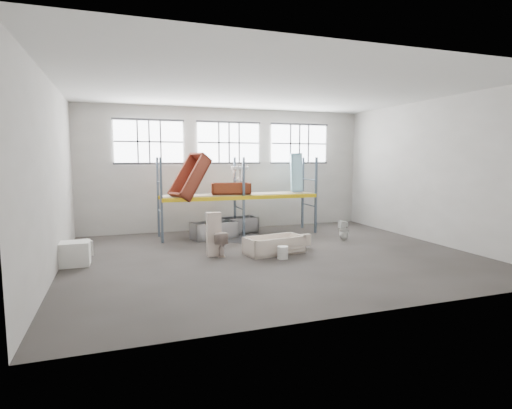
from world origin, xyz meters
name	(u,v)px	position (x,y,z in m)	size (l,w,h in m)	color
floor	(272,256)	(0.00, 0.00, -0.05)	(12.00, 10.00, 0.10)	#4E4744
ceiling	(273,87)	(0.00, 0.00, 5.05)	(12.00, 10.00, 0.10)	silver
wall_back	(228,169)	(0.00, 5.05, 2.50)	(12.00, 0.10, 5.00)	#A5A199
wall_front	(373,183)	(0.00, -5.05, 2.50)	(12.00, 0.10, 5.00)	#B8B4AB
wall_left	(49,177)	(-6.05, 0.00, 2.50)	(0.10, 10.00, 5.00)	#B6B2A9
wall_right	(433,172)	(6.05, 0.00, 2.50)	(0.10, 10.00, 5.00)	#B1ADA5
window_left	(149,142)	(-3.20, 4.94, 3.60)	(2.60, 0.04, 1.60)	white
window_mid	(229,143)	(0.00, 4.94, 3.60)	(2.60, 0.04, 1.60)	white
window_right	(299,144)	(3.20, 4.94, 3.60)	(2.60, 0.04, 1.60)	white
rack_upright_la	(161,201)	(-3.00, 2.90, 1.50)	(0.08, 0.08, 3.00)	slate
rack_upright_lb	(158,197)	(-3.00, 4.10, 1.50)	(0.08, 0.08, 3.00)	slate
rack_upright_ma	(244,198)	(0.00, 2.90, 1.50)	(0.08, 0.08, 3.00)	slate
rack_upright_mb	(235,195)	(0.00, 4.10, 1.50)	(0.08, 0.08, 3.00)	slate
rack_upright_ra	(316,195)	(3.00, 2.90, 1.50)	(0.08, 0.08, 3.00)	slate
rack_upright_rb	(303,193)	(3.00, 4.10, 1.50)	(0.08, 0.08, 3.00)	slate
rack_beam_front	(244,198)	(0.00, 2.90, 1.50)	(6.00, 0.10, 0.14)	yellow
rack_beam_back	(235,195)	(0.00, 4.10, 1.50)	(6.00, 0.10, 0.14)	yellow
shelf_deck	(239,194)	(0.00, 3.50, 1.58)	(5.90, 1.10, 0.03)	gray
wet_patch	(245,238)	(0.00, 2.70, 0.00)	(1.80, 1.80, 0.00)	black
bathtub_beige	(274,245)	(0.13, 0.16, 0.27)	(1.82, 0.86, 0.54)	silver
cistern_spare	(305,240)	(1.35, 0.49, 0.28)	(0.39, 0.19, 0.37)	beige
sink_in_tub	(282,244)	(0.60, 0.66, 0.16)	(0.40, 0.40, 0.14)	#F3D4CB
toilet_beige	(220,243)	(-1.52, 0.47, 0.38)	(0.42, 0.74, 0.75)	beige
cistern_tall	(214,234)	(-1.71, 0.48, 0.67)	(0.43, 0.28, 1.34)	beige
toilet_white	(344,230)	(3.28, 1.22, 0.37)	(0.33, 0.34, 0.74)	white
steel_tub_left	(214,230)	(-1.08, 3.13, 0.31)	(1.67, 0.78, 0.61)	#B0B2B9
steel_tub_right	(236,225)	(0.01, 3.97, 0.31)	(1.68, 0.78, 0.61)	#A2A4AA
rust_tub_flat	(231,188)	(-0.35, 3.40, 1.82)	(1.47, 0.69, 0.41)	maroon
rust_tub_tilted	(190,177)	(-1.93, 3.26, 2.29)	(1.78, 0.84, 0.50)	maroon
sink_on_shelf	(240,181)	(-0.02, 3.31, 2.09)	(0.69, 0.53, 0.61)	silver
blue_tub_upright	(296,172)	(2.50, 3.69, 2.40)	(1.53, 0.72, 0.43)	#99D7F3
bucket	(283,252)	(0.12, -0.56, 0.19)	(0.32, 0.32, 0.37)	silver
carton_near	(75,254)	(-5.62, 0.64, 0.33)	(0.78, 0.66, 0.66)	white
carton_far	(81,248)	(-5.54, 1.86, 0.23)	(0.54, 0.54, 0.45)	silver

